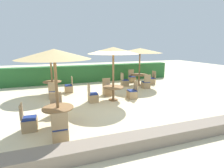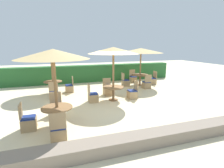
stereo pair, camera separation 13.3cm
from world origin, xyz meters
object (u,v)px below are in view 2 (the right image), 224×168
(round_table_back_left, at_px, (53,84))
(patio_chair_back_left_south, at_px, (54,93))
(parasol_back_left, at_px, (51,54))
(patio_chair_front_left_south, at_px, (59,132))
(patio_chair_back_right_east, at_px, (152,80))
(patio_chair_front_left_west, at_px, (28,122))
(patio_chair_center_north, at_px, (108,90))
(parasol_back_right, at_px, (141,51))
(patio_chair_back_left_east, at_px, (70,88))
(patio_chair_back_right_north, at_px, (133,79))
(patio_chair_front_left_north, at_px, (56,109))
(round_table_front_left, at_px, (57,111))
(patio_chair_center_west, at_px, (93,97))
(patio_chair_back_right_south, at_px, (146,84))
(patio_chair_center_east, at_px, (133,94))
(round_table_back_right, at_px, (140,77))
(parasol_front_left, at_px, (53,54))
(patio_chair_back_right_west, at_px, (125,82))
(parasol_center, at_px, (113,51))
(round_table_center, at_px, (113,90))

(round_table_back_left, distance_m, patio_chair_back_left_south, 1.07)
(parasol_back_left, bearing_deg, patio_chair_front_left_south, -88.35)
(round_table_back_left, xyz_separation_m, patio_chair_back_right_east, (6.80, 0.39, -0.30))
(patio_chair_front_left_south, bearing_deg, patio_chair_front_left_west, 133.12)
(patio_chair_center_north, distance_m, parasol_back_right, 3.96)
(round_table_back_left, bearing_deg, patio_chair_back_left_east, -1.43)
(patio_chair_front_left_west, xyz_separation_m, patio_chair_center_north, (3.70, 3.17, 0.00))
(patio_chair_back_left_east, xyz_separation_m, patio_chair_front_left_west, (-1.71, -4.47, 0.00))
(round_table_back_left, xyz_separation_m, patio_chair_back_right_north, (5.76, 1.47, -0.30))
(parasol_back_left, distance_m, patio_chair_front_left_north, 4.05)
(patio_chair_front_left_north, bearing_deg, round_table_back_left, -88.15)
(patio_chair_front_left_north, distance_m, patio_chair_front_left_west, 1.32)
(round_table_front_left, distance_m, patio_chair_center_west, 2.85)
(patio_chair_center_north, height_order, patio_chair_back_right_south, same)
(patio_chair_front_left_north, height_order, patio_chair_front_left_west, same)
(parasol_back_right, bearing_deg, patio_chair_center_west, -145.94)
(round_table_back_left, xyz_separation_m, patio_chair_center_east, (3.98, -2.34, -0.30))
(patio_chair_back_left_east, relative_size, patio_chair_front_left_north, 1.00)
(patio_chair_center_east, bearing_deg, parasol_back_left, 59.53)
(round_table_back_right, relative_size, patio_chair_back_right_south, 1.27)
(parasol_back_left, xyz_separation_m, patio_chair_back_right_south, (5.75, -0.63, -1.99))
(parasol_back_left, distance_m, patio_chair_center_east, 5.03)
(parasol_front_left, distance_m, patio_chair_back_right_south, 7.18)
(parasol_back_left, relative_size, patio_chair_front_left_west, 2.68)
(patio_chair_back_right_south, bearing_deg, patio_chair_center_west, -157.08)
(patio_chair_center_north, bearing_deg, patio_chair_front_left_south, 56.56)
(patio_chair_center_north, bearing_deg, parasol_front_left, 49.37)
(patio_chair_back_left_east, height_order, patio_chair_center_west, same)
(patio_chair_front_left_south, relative_size, patio_chair_center_north, 1.00)
(patio_chair_back_right_west, height_order, patio_chair_back_right_north, same)
(parasol_front_left, xyz_separation_m, patio_chair_center_north, (2.76, 3.22, -2.21))
(patio_chair_center_east, bearing_deg, patio_chair_back_right_east, -45.80)
(round_table_back_left, height_order, patio_chair_back_right_west, patio_chair_back_right_west)
(round_table_back_left, height_order, patio_chair_back_left_south, patio_chair_back_left_south)
(round_table_front_left, height_order, patio_chair_center_west, patio_chair_center_west)
(patio_chair_back_right_north, bearing_deg, patio_chair_back_right_east, 134.16)
(patio_chair_center_east, bearing_deg, round_table_front_left, 119.86)
(parasol_back_right, height_order, patio_chair_back_right_south, parasol_back_right)
(patio_chair_center_north, height_order, patio_chair_center_west, same)
(parasol_back_left, xyz_separation_m, patio_chair_back_right_north, (5.76, 1.47, -1.99))
(round_table_front_left, xyz_separation_m, patio_chair_front_left_south, (0.01, -0.96, -0.29))
(patio_chair_front_left_west, bearing_deg, patio_chair_back_left_east, 159.11)
(patio_chair_back_right_west, distance_m, patio_chair_back_right_south, 1.47)
(patio_chair_back_left_east, bearing_deg, patio_chair_center_north, -123.12)
(patio_chair_back_right_west, relative_size, patio_chair_back_right_east, 1.00)
(parasol_back_left, height_order, patio_chair_center_north, parasol_back_left)
(patio_chair_center_east, bearing_deg, patio_chair_back_right_west, -14.55)
(patio_chair_front_left_west, distance_m, patio_chair_center_north, 4.87)
(parasol_center, height_order, round_table_center, parasol_center)
(parasol_front_left, xyz_separation_m, patio_chair_front_left_south, (0.01, -0.96, -2.21))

